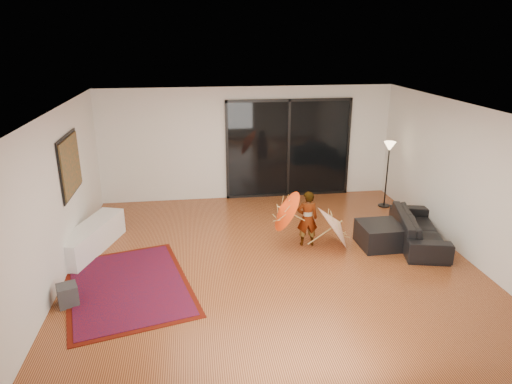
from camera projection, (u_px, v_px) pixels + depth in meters
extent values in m
plane|color=#A8582E|center=(272.00, 262.00, 8.12)|extent=(7.00, 7.00, 0.00)
plane|color=white|center=(274.00, 110.00, 7.23)|extent=(7.00, 7.00, 0.00)
plane|color=silver|center=(248.00, 144.00, 10.95)|extent=(7.00, 0.00, 7.00)
plane|color=silver|center=(336.00, 307.00, 4.40)|extent=(7.00, 0.00, 7.00)
plane|color=silver|center=(55.00, 200.00, 7.21)|extent=(0.00, 7.00, 7.00)
plane|color=silver|center=(466.00, 182.00, 8.13)|extent=(0.00, 7.00, 7.00)
cube|color=black|center=(288.00, 149.00, 11.10)|extent=(3.00, 0.04, 2.40)
cube|color=black|center=(290.00, 100.00, 10.70)|extent=(3.06, 0.06, 0.06)
cube|color=black|center=(287.00, 194.00, 11.46)|extent=(3.06, 0.06, 0.06)
cube|color=black|center=(289.00, 149.00, 11.08)|extent=(0.06, 0.06, 2.40)
cube|color=black|center=(70.00, 165.00, 8.05)|extent=(0.02, 1.28, 1.08)
cube|color=#1A4234|center=(71.00, 165.00, 8.06)|extent=(0.03, 1.18, 0.98)
cube|color=white|center=(91.00, 238.00, 8.47)|extent=(1.00, 1.88, 0.51)
cube|color=#424244|center=(68.00, 295.00, 6.79)|extent=(0.36, 0.36, 0.32)
cube|color=#4F0F06|center=(128.00, 286.00, 7.33)|extent=(2.44, 2.97, 0.01)
cube|color=maroon|center=(128.00, 286.00, 7.33)|extent=(2.25, 2.78, 0.02)
imported|color=black|center=(419.00, 228.00, 8.80)|extent=(1.22, 2.10, 0.58)
cube|color=black|center=(380.00, 235.00, 8.67)|extent=(0.79, 0.79, 0.44)
cylinder|color=black|center=(384.00, 205.00, 10.75)|extent=(0.27, 0.27, 0.03)
cylinder|color=black|center=(387.00, 177.00, 10.52)|extent=(0.03, 0.03, 1.42)
cone|color=#FFD899|center=(390.00, 146.00, 10.28)|extent=(0.27, 0.27, 0.21)
imported|color=#999999|center=(307.00, 218.00, 8.61)|extent=(0.41, 0.28, 1.09)
cone|color=red|center=(279.00, 211.00, 8.43)|extent=(0.57, 0.82, 0.79)
cylinder|color=#AA8A49|center=(279.00, 228.00, 8.54)|extent=(0.44, 0.02, 0.28)
cylinder|color=#AA8A49|center=(279.00, 206.00, 8.40)|extent=(0.06, 0.02, 0.05)
cone|color=silver|center=(340.00, 222.00, 8.57)|extent=(0.69, 0.94, 0.89)
cylinder|color=#AA8A49|center=(339.00, 240.00, 8.69)|extent=(0.47, 0.02, 0.33)
cylinder|color=#AA8A49|center=(341.00, 216.00, 8.53)|extent=(0.05, 0.02, 0.05)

